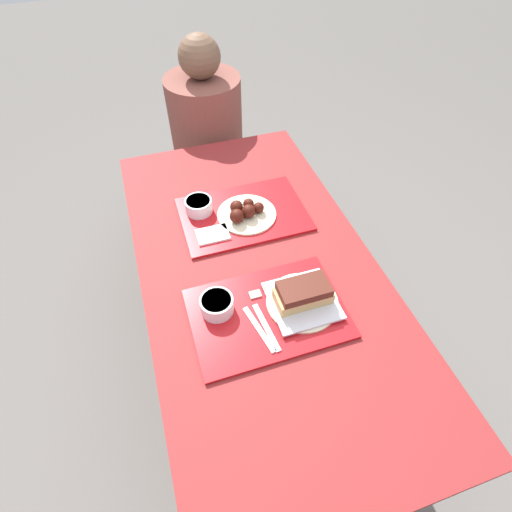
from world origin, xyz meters
TOP-DOWN VIEW (x-y plane):
  - ground_plane at (0.00, 0.00)m, footprint 12.00×12.00m
  - picnic_table at (0.00, 0.00)m, footprint 0.77×1.53m
  - picnic_bench_far at (0.00, 0.98)m, footprint 0.73×0.28m
  - tray_near at (-0.03, -0.19)m, footprint 0.46×0.32m
  - tray_far at (0.02, 0.26)m, footprint 0.46×0.32m
  - bowl_coleslaw_near at (-0.17, -0.13)m, footprint 0.10×0.10m
  - brisket_sandwich_plate at (0.08, -0.19)m, footprint 0.22×0.22m
  - plastic_fork_near at (-0.08, -0.23)m, footprint 0.05×0.17m
  - plastic_knife_near at (-0.05, -0.23)m, footprint 0.03×0.17m
  - condiment_packet at (-0.05, -0.11)m, footprint 0.04×0.03m
  - bowl_coleslaw_far at (-0.13, 0.32)m, footprint 0.10×0.10m
  - wings_plate_far at (0.03, 0.24)m, footprint 0.22×0.22m
  - napkin_far at (-0.11, 0.18)m, footprint 0.11×0.08m
  - person_seated_across at (0.05, 0.98)m, footprint 0.36×0.36m

SIDE VIEW (x-z plane):
  - ground_plane at x=0.00m, z-range 0.00..0.00m
  - picnic_bench_far at x=0.00m, z-range 0.15..0.63m
  - picnic_table at x=0.00m, z-range 0.27..1.01m
  - person_seated_across at x=0.05m, z-range 0.41..1.07m
  - tray_near at x=-0.03m, z-range 0.74..0.75m
  - tray_far at x=0.02m, z-range 0.74..0.75m
  - plastic_fork_near at x=-0.08m, z-range 0.75..0.76m
  - plastic_knife_near at x=-0.05m, z-range 0.75..0.76m
  - condiment_packet at x=-0.05m, z-range 0.75..0.76m
  - napkin_far at x=-0.11m, z-range 0.75..0.76m
  - wings_plate_far at x=0.03m, z-range 0.74..0.80m
  - bowl_coleslaw_near at x=-0.17m, z-range 0.75..0.81m
  - bowl_coleslaw_far at x=-0.13m, z-range 0.75..0.81m
  - brisket_sandwich_plate at x=0.08m, z-range 0.74..0.82m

